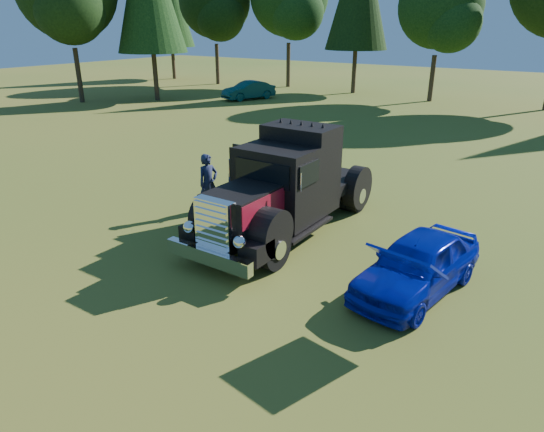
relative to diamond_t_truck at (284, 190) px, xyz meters
The scene contains 6 objects.
ground 2.25m from the diamond_t_truck, 99.55° to the right, with size 120.00×120.00×0.00m, color #3D5D1B.
diamond_t_truck is the anchor object (origin of this frame).
hotrod_coupe 4.53m from the diamond_t_truck, 15.41° to the right, with size 2.19×4.31×1.89m.
spectator_near 2.91m from the diamond_t_truck, behind, with size 0.69×0.46×1.91m, color #1E2746.
spectator_far 2.64m from the diamond_t_truck, 159.22° to the left, with size 0.77×0.60×1.58m, color #21274D.
distant_teal_car 26.35m from the diamond_t_truck, 128.89° to the left, with size 1.49×4.28×1.41m, color #0A2F40.
Camera 1 is at (7.36, -9.21, 5.74)m, focal length 32.00 mm.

